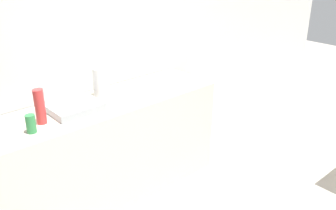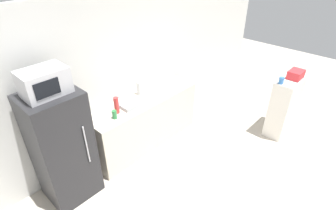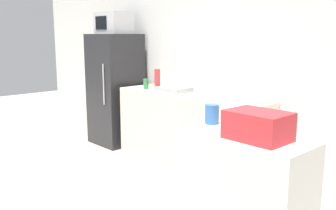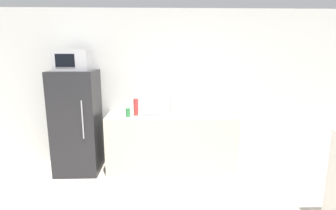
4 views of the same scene
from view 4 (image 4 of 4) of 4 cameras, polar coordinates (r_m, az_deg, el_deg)
The scene contains 8 objects.
wall_back at distance 4.49m, azimuth -1.30°, elevation 3.71°, with size 8.00×0.06×2.60m, color silver.
refrigerator at distance 4.40m, azimuth -19.19°, elevation -3.55°, with size 0.67×0.64×1.63m.
microwave at distance 4.26m, azimuth -20.09°, elevation 9.19°, with size 0.51×0.36×0.31m.
counter at distance 4.37m, azimuth 0.73°, elevation -7.92°, with size 2.07×0.60×0.92m, color beige.
sink_basin at distance 4.23m, azimuth -2.93°, elevation -1.67°, with size 0.39×0.33×0.06m, color #9EA3A8.
bottle_tall at distance 4.18m, azimuth -6.99°, elevation -0.46°, with size 0.07×0.07×0.27m, color red.
bottle_short at distance 4.11m, azimuth -8.71°, elevation -1.64°, with size 0.07×0.07×0.14m, color #2D7F42.
paper_towel_roll at distance 4.32m, azimuth 1.27°, elevation -0.02°, with size 0.13×0.13×0.26m, color white.
Camera 4 is at (-0.04, -1.65, 1.93)m, focal length 28.00 mm.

